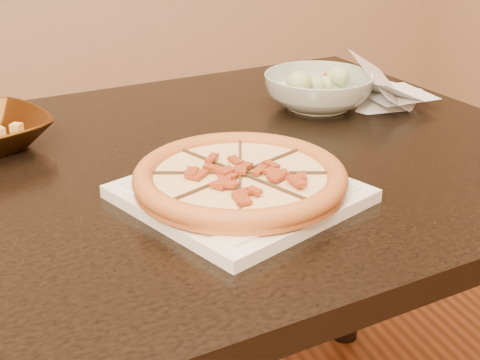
{
  "coord_description": "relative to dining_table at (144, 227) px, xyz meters",
  "views": [
    {
      "loc": [
        -0.15,
        -0.93,
        1.16
      ],
      "look_at": [
        0.15,
        -0.14,
        0.78
      ],
      "focal_mm": 50.0,
      "sensor_mm": 36.0,
      "label": 1
    }
  ],
  "objects": [
    {
      "name": "cling_film",
      "position": [
        0.54,
        0.13,
        0.13
      ],
      "size": [
        0.19,
        0.16,
        0.05
      ],
      "primitive_type": null,
      "rotation": [
        0.0,
        0.0,
        0.2
      ],
      "color": "white",
      "rests_on": "dining_table"
    },
    {
      "name": "salad",
      "position": [
        0.4,
        0.18,
        0.19
      ],
      "size": [
        0.08,
        0.11,
        0.04
      ],
      "color": "#B0BE83",
      "rests_on": "salad_bowl"
    },
    {
      "name": "dining_table",
      "position": [
        0.0,
        0.0,
        0.0
      ],
      "size": [
        1.5,
        1.08,
        0.75
      ],
      "color": "black",
      "rests_on": "floor"
    },
    {
      "name": "salad_bowl",
      "position": [
        0.4,
        0.18,
        0.14
      ],
      "size": [
        0.24,
        0.24,
        0.07
      ],
      "primitive_type": "imported",
      "rotation": [
        0.0,
        0.0,
        0.12
      ],
      "color": "#B0C2B6",
      "rests_on": "dining_table"
    },
    {
      "name": "plate",
      "position": [
        0.11,
        -0.16,
        0.11
      ],
      "size": [
        0.36,
        0.36,
        0.02
      ],
      "color": "white",
      "rests_on": "dining_table"
    },
    {
      "name": "pizza",
      "position": [
        0.11,
        -0.16,
        0.14
      ],
      "size": [
        0.3,
        0.3,
        0.03
      ],
      "color": "#CD5D28",
      "rests_on": "plate"
    }
  ]
}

